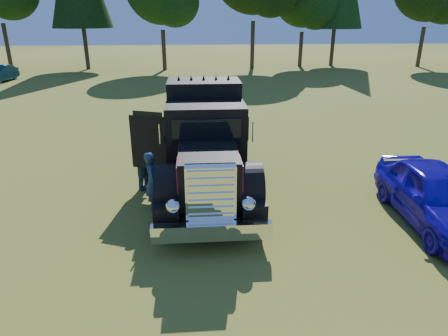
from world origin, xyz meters
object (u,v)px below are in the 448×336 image
hotrod_coupe (437,195)px  spectator_far (149,153)px  diamond_t_truck (205,148)px  spectator_near (153,181)px

hotrod_coupe → spectator_far: (-7.05, 2.76, 0.29)m
diamond_t_truck → spectator_far: 1.69m
hotrod_coupe → spectator_near: hotrod_coupe is taller
hotrod_coupe → spectator_near: (-6.83, 1.25, 0.06)m
hotrod_coupe → spectator_far: bearing=158.6°
diamond_t_truck → spectator_far: diamond_t_truck is taller
spectator_near → spectator_far: spectator_far is taller
hotrod_coupe → spectator_near: size_ratio=2.78×
hotrod_coupe → spectator_far: 7.58m
hotrod_coupe → spectator_far: spectator_far is taller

